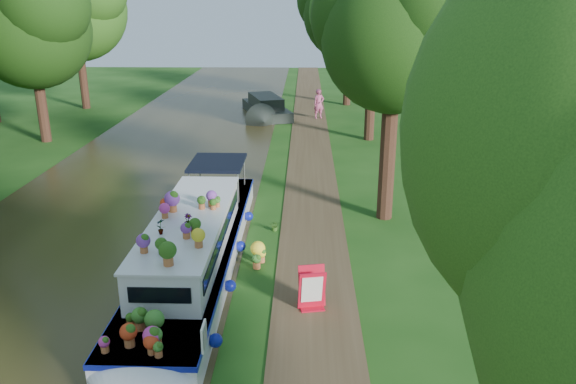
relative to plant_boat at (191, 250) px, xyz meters
The scene contains 13 objects.
ground 3.02m from the plant_boat, 39.09° to the left, with size 100.00×100.00×0.00m, color #184210.
canal_water 4.26m from the plant_boat, 154.01° to the left, with size 10.00×100.00×0.02m, color #2B2613.
towpath 3.99m from the plant_boat, 27.92° to the left, with size 2.20×100.00×0.03m, color #443420.
plant_boat is the anchor object (origin of this frame).
tree_near_overhang 9.67m from the plant_boat, 39.02° to the left, with size 5.52×5.28×8.99m.
tree_near_mid 19.04m from the plant_boat, 68.29° to the left, with size 6.90×6.60×9.40m.
tree_near_far 29.27m from the plant_boat, 77.42° to the left, with size 7.59×7.26×10.30m.
tree_far_c 20.31m from the plant_boat, 125.30° to the left, with size 7.13×6.82×9.59m.
tree_far_d 29.63m from the plant_boat, 116.22° to the left, with size 8.05×7.70×10.85m.
second_boat 23.26m from the plant_boat, 88.77° to the left, with size 3.88×7.63×1.39m.
sandwich_board 3.74m from the plant_boat, 25.54° to the right, with size 0.72×0.66×1.09m.
pedestrian_pink 22.97m from the plant_boat, 79.86° to the left, with size 0.70×0.46×1.92m, color #E65E84.
verge_plant 4.14m from the plant_boat, 58.02° to the left, with size 0.34×0.29×0.37m, color #33601C.
Camera 1 is at (0.90, -16.06, 7.50)m, focal length 35.00 mm.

